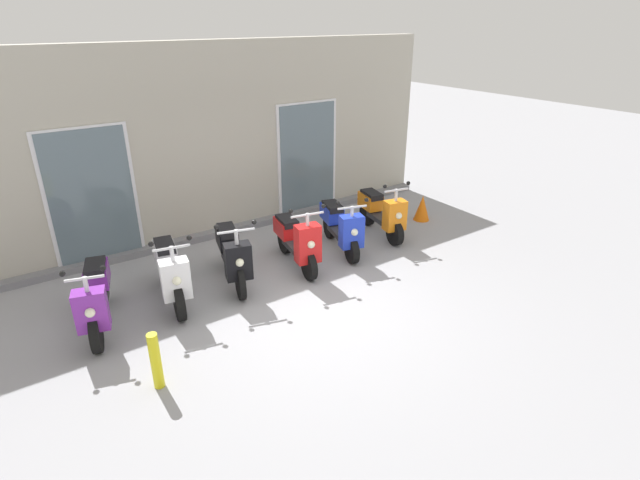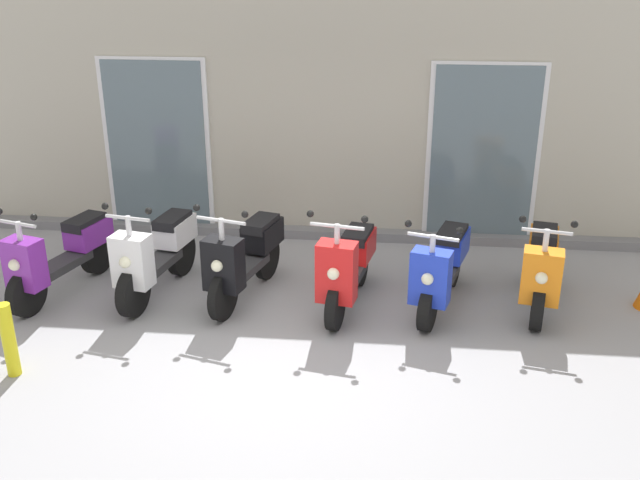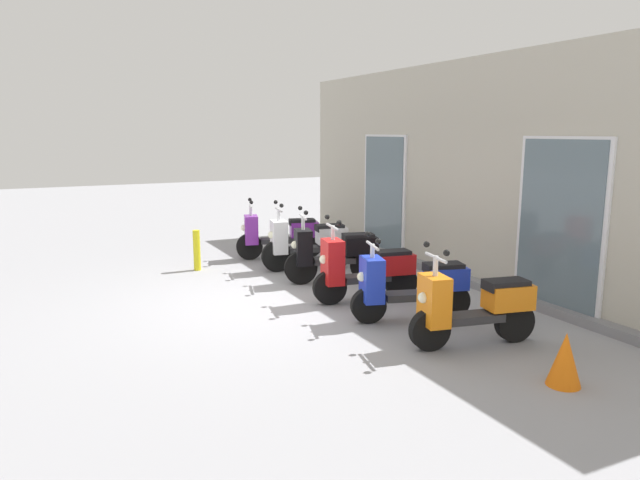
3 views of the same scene
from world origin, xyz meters
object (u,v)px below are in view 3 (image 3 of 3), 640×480
(scooter_orange, at_px, (473,306))
(curb_bollard, at_px, (197,250))
(scooter_white, at_px, (307,242))
(scooter_purple, at_px, (279,234))
(scooter_black, at_px, (333,252))
(traffic_cone, at_px, (565,359))
(scooter_red, at_px, (364,269))
(scooter_blue, at_px, (410,286))

(scooter_orange, bearing_deg, curb_bollard, -159.69)
(scooter_white, bearing_deg, scooter_purple, -175.85)
(scooter_purple, xyz_separation_m, scooter_white, (1.04, 0.08, 0.02))
(scooter_black, height_order, traffic_cone, scooter_black)
(scooter_purple, height_order, scooter_red, scooter_red)
(scooter_purple, xyz_separation_m, curb_bollard, (0.24, -1.63, -0.11))
(scooter_blue, bearing_deg, scooter_purple, -178.89)
(scooter_purple, height_order, scooter_blue, scooter_purple)
(scooter_blue, bearing_deg, scooter_red, -174.68)
(scooter_white, height_order, traffic_cone, scooter_white)
(scooter_purple, bearing_deg, scooter_red, -0.21)
(scooter_black, bearing_deg, scooter_blue, 0.00)
(traffic_cone, bearing_deg, scooter_white, -177.95)
(scooter_white, xyz_separation_m, scooter_black, (0.97, 0.00, 0.02))
(scooter_white, height_order, scooter_red, scooter_red)
(scooter_purple, height_order, scooter_white, scooter_white)
(traffic_cone, bearing_deg, scooter_purple, -177.60)
(scooter_purple, bearing_deg, scooter_orange, 2.02)
(scooter_purple, relative_size, curb_bollard, 2.27)
(scooter_black, bearing_deg, curb_bollard, -136.07)
(scooter_red, xyz_separation_m, scooter_orange, (2.01, 0.19, -0.02))
(scooter_black, bearing_deg, traffic_cone, 2.47)
(scooter_red, bearing_deg, scooter_purple, 179.79)
(scooter_black, bearing_deg, scooter_white, -179.80)
(scooter_black, distance_m, traffic_cone, 4.32)
(scooter_purple, height_order, scooter_black, scooter_black)
(scooter_white, bearing_deg, scooter_red, -2.40)
(curb_bollard, distance_m, traffic_cone, 6.37)
(scooter_red, height_order, curb_bollard, scooter_red)
(scooter_white, relative_size, traffic_cone, 3.06)
(scooter_black, xyz_separation_m, scooter_orange, (3.12, 0.10, -0.04))
(scooter_black, relative_size, scooter_blue, 1.02)
(scooter_blue, xyz_separation_m, scooter_orange, (1.04, 0.10, 0.00))
(scooter_white, bearing_deg, scooter_orange, 1.47)
(scooter_red, bearing_deg, scooter_orange, 5.47)
(scooter_blue, bearing_deg, traffic_cone, 4.78)
(scooter_purple, height_order, scooter_orange, scooter_orange)
(scooter_orange, bearing_deg, scooter_purple, -177.98)
(scooter_purple, xyz_separation_m, traffic_cone, (6.32, 0.27, -0.20))
(scooter_orange, height_order, curb_bollard, scooter_orange)
(scooter_black, distance_m, scooter_red, 1.11)
(scooter_black, relative_size, curb_bollard, 2.21)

